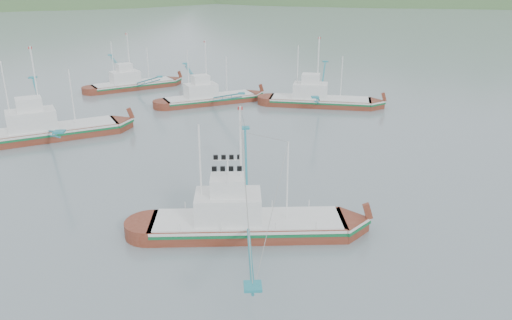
{
  "coord_description": "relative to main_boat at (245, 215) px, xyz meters",
  "views": [
    {
      "loc": [
        -2.51,
        -35.47,
        18.7
      ],
      "look_at": [
        0.0,
        6.0,
        3.2
      ],
      "focal_mm": 35.0,
      "sensor_mm": 36.0,
      "label": 1
    }
  ],
  "objects": [
    {
      "name": "bg_boat_far",
      "position": [
        -3.82,
        41.48,
        0.48
      ],
      "size": [
        14.43,
        24.45,
        10.28
      ],
      "rotation": [
        0.0,
        0.0,
        0.36
      ],
      "color": "maroon",
      "rests_on": "ground"
    },
    {
      "name": "bg_boat_left",
      "position": [
        -22.94,
        25.1,
        0.86
      ],
      "size": [
        16.63,
        28.04,
        11.93
      ],
      "rotation": [
        0.0,
        0.0,
        0.42
      ],
      "color": "maroon",
      "rests_on": "ground"
    },
    {
      "name": "bg_boat_right",
      "position": [
        12.75,
        38.93,
        0.44
      ],
      "size": [
        15.58,
        26.85,
        11.04
      ],
      "rotation": [
        0.0,
        0.0,
        -0.24
      ],
      "color": "maroon",
      "rests_on": "ground"
    },
    {
      "name": "main_boat",
      "position": [
        0.0,
        0.0,
        0.0
      ],
      "size": [
        14.88,
        26.8,
        10.84
      ],
      "rotation": [
        0.0,
        0.0,
        -0.03
      ],
      "color": "maroon",
      "rests_on": "ground"
    },
    {
      "name": "ground",
      "position": [
        1.33,
        1.51,
        -1.55
      ],
      "size": [
        1200.0,
        1200.0,
        0.0
      ],
      "primitive_type": "plane",
      "color": "slate",
      "rests_on": "ground"
    },
    {
      "name": "bg_boat_extra",
      "position": [
        -17.29,
        52.83,
        0.58
      ],
      "size": [
        15.97,
        23.65,
        10.28
      ],
      "rotation": [
        0.0,
        0.0,
        0.49
      ],
      "color": "maroon",
      "rests_on": "ground"
    }
  ]
}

